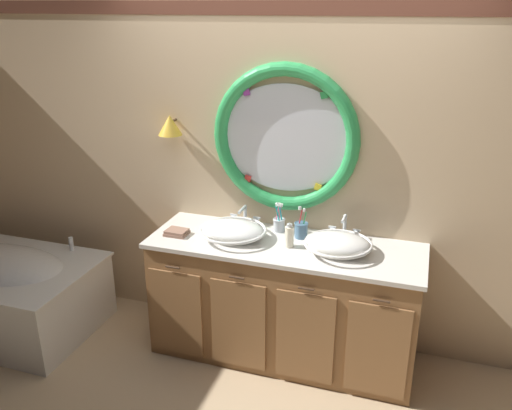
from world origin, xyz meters
TOP-DOWN VIEW (x-y plane):
  - ground_plane at (0.00, 0.00)m, footprint 14.00×14.00m
  - back_wall_assembly at (-0.00, 0.58)m, footprint 6.40×0.26m
  - vanity_counter at (0.08, 0.25)m, footprint 1.83×0.64m
  - bathtub at (-2.06, -0.08)m, footprint 1.43×0.91m
  - sink_basin_left at (-0.28, 0.22)m, footprint 0.46×0.46m
  - sink_basin_right at (0.43, 0.22)m, footprint 0.44×0.44m
  - faucet_set_left at (-0.28, 0.46)m, footprint 0.23×0.15m
  - faucet_set_right at (0.43, 0.47)m, footprint 0.22×0.13m
  - toothbrush_holder_left at (-0.02, 0.44)m, footprint 0.09×0.09m
  - toothbrush_holder_right at (0.15, 0.38)m, footprint 0.10×0.10m
  - soap_dispenser at (0.11, 0.22)m, footprint 0.06×0.07m
  - folded_hand_towel at (-0.67, 0.16)m, footprint 0.15×0.12m

SIDE VIEW (x-z plane):
  - ground_plane at x=0.00m, z-range 0.00..0.00m
  - bathtub at x=-2.06m, z-range 0.00..0.64m
  - vanity_counter at x=0.08m, z-range 0.00..0.86m
  - folded_hand_towel at x=-0.67m, z-range 0.86..0.89m
  - toothbrush_holder_left at x=-0.02m, z-range 0.81..1.03m
  - sink_basin_left at x=-0.28m, z-range 0.86..0.98m
  - toothbrush_holder_right at x=0.15m, z-range 0.81..1.03m
  - faucet_set_left at x=-0.28m, z-range 0.84..1.00m
  - sink_basin_right at x=0.43m, z-range 0.86..0.98m
  - faucet_set_right at x=0.43m, z-range 0.84..1.01m
  - soap_dispenser at x=0.11m, z-range 0.85..1.02m
  - back_wall_assembly at x=0.00m, z-range 0.02..2.62m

